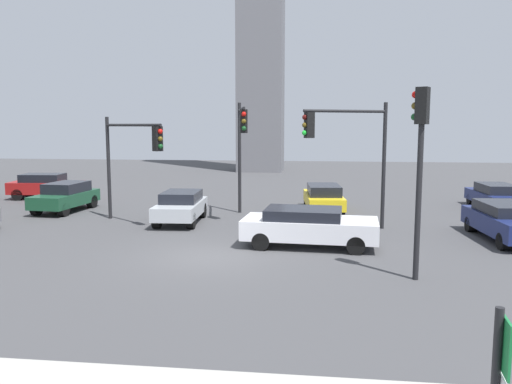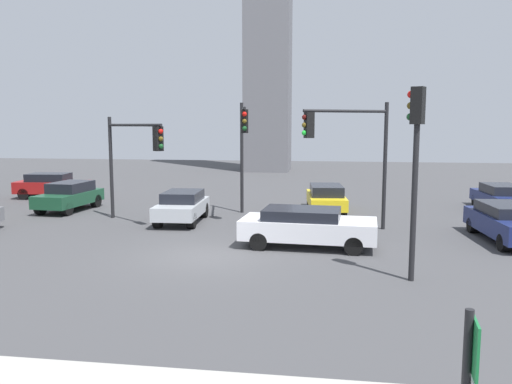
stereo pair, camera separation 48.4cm
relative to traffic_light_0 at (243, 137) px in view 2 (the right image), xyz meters
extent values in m
plane|color=#424244|center=(-0.05, -7.15, -3.80)|extent=(91.92, 91.92, 0.00)
cube|color=#197238|center=(5.64, -17.84, -1.86)|extent=(0.10, 0.61, 0.62)
cylinder|color=black|center=(-0.33, 1.58, -1.09)|extent=(0.16, 0.16, 5.41)
cylinder|color=black|center=(0.03, -0.15, 1.25)|extent=(0.84, 3.47, 0.12)
cube|color=black|center=(0.34, -1.63, 0.70)|extent=(0.38, 0.38, 1.00)
sphere|color=red|center=(0.38, -1.83, 1.00)|extent=(0.20, 0.20, 0.20)
sphere|color=#594714|center=(0.38, -1.83, 0.70)|extent=(0.20, 0.20, 0.20)
sphere|color=#14471E|center=(0.38, -1.83, 0.40)|extent=(0.20, 0.20, 0.20)
cylinder|color=black|center=(-6.09, -0.77, -1.44)|extent=(0.16, 0.16, 4.71)
cylinder|color=black|center=(-4.42, -2.07, 0.54)|extent=(3.42, 2.70, 0.12)
cube|color=black|center=(-2.95, -3.22, -0.01)|extent=(0.45, 0.45, 1.00)
sphere|color=red|center=(-2.79, -3.34, 0.29)|extent=(0.20, 0.20, 0.20)
sphere|color=#594714|center=(-2.79, -3.34, -0.01)|extent=(0.20, 0.20, 0.20)
sphere|color=#14471E|center=(-2.79, -3.34, -0.31)|extent=(0.20, 0.20, 0.20)
cylinder|color=black|center=(6.24, -1.64, -1.17)|extent=(0.16, 0.16, 5.26)
cylinder|color=black|center=(4.59, -2.50, 1.09)|extent=(3.35, 1.82, 0.12)
cube|color=black|center=(3.16, -3.24, 0.54)|extent=(0.43, 0.43, 1.00)
sphere|color=#4C0F0C|center=(2.98, -3.33, 0.84)|extent=(0.20, 0.20, 0.20)
sphere|color=#594714|center=(2.98, -3.33, 0.54)|extent=(0.20, 0.20, 0.20)
sphere|color=green|center=(2.98, -3.33, 0.24)|extent=(0.20, 0.20, 0.20)
cylinder|color=black|center=(6.32, -8.95, -1.12)|extent=(0.16, 0.16, 5.36)
cube|color=black|center=(6.32, -8.95, 1.06)|extent=(0.43, 0.43, 1.00)
sphere|color=red|center=(6.15, -8.86, 1.36)|extent=(0.20, 0.20, 0.20)
sphere|color=#594714|center=(6.15, -8.86, 1.06)|extent=(0.20, 0.20, 0.20)
sphere|color=#14471E|center=(6.15, -8.86, 0.76)|extent=(0.20, 0.20, 0.20)
cube|color=#ADB2B7|center=(-2.54, -1.41, -3.16)|extent=(1.96, 4.04, 0.58)
cube|color=black|center=(-2.55, -1.22, -2.66)|extent=(1.66, 2.29, 0.49)
cylinder|color=black|center=(-1.75, -2.72, -3.45)|extent=(0.35, 0.70, 0.69)
cylinder|color=black|center=(-3.19, -2.79, -3.45)|extent=(0.35, 0.70, 0.69)
cylinder|color=black|center=(-1.88, -0.03, -3.45)|extent=(0.35, 0.70, 0.69)
cylinder|color=black|center=(-3.33, -0.10, -3.45)|extent=(0.35, 0.70, 0.69)
cube|color=yellow|center=(3.80, 2.52, -3.22)|extent=(2.14, 4.42, 0.57)
cube|color=black|center=(3.82, 2.31, -2.70)|extent=(1.75, 2.53, 0.54)
cylinder|color=black|center=(2.95, 3.90, -3.50)|extent=(0.37, 0.61, 0.58)
cylinder|color=black|center=(4.37, 4.03, -3.50)|extent=(0.37, 0.61, 0.58)
cylinder|color=black|center=(3.23, 1.00, -3.50)|extent=(0.37, 0.61, 0.58)
cylinder|color=black|center=(4.65, 1.14, -3.50)|extent=(0.37, 0.61, 0.58)
cube|color=silver|center=(3.27, -5.28, -3.14)|extent=(4.90, 2.36, 0.69)
cube|color=black|center=(3.04, -5.27, -2.62)|extent=(2.79, 1.98, 0.41)
cylinder|color=black|center=(4.95, -4.55, -3.48)|extent=(0.65, 0.41, 0.63)
cylinder|color=black|center=(4.84, -6.23, -3.48)|extent=(0.65, 0.41, 0.63)
cylinder|color=black|center=(1.71, -4.34, -3.48)|extent=(0.65, 0.41, 0.63)
cylinder|color=black|center=(1.60, -6.01, -3.48)|extent=(0.65, 0.41, 0.63)
cube|color=#19472D|center=(-9.13, 0.83, -3.15)|extent=(2.05, 4.07, 0.61)
cube|color=black|center=(-9.11, 1.03, -2.62)|extent=(1.71, 2.32, 0.54)
cylinder|color=black|center=(-8.51, -0.56, -3.46)|extent=(0.37, 0.69, 0.67)
cylinder|color=black|center=(-9.95, -0.45, -3.46)|extent=(0.37, 0.69, 0.67)
cylinder|color=black|center=(-8.31, 2.11, -3.46)|extent=(0.37, 0.69, 0.67)
cylinder|color=black|center=(-9.74, 2.22, -3.46)|extent=(0.37, 0.69, 0.67)
cube|color=black|center=(10.77, -3.14, -2.62)|extent=(2.06, 2.73, 0.44)
cylinder|color=black|center=(10.03, -5.01, -3.49)|extent=(0.43, 0.64, 0.61)
cylinder|color=black|center=(9.80, -1.86, -3.49)|extent=(0.43, 0.64, 0.61)
cube|color=navy|center=(12.63, 4.28, -3.21)|extent=(1.95, 4.28, 0.59)
cube|color=black|center=(12.64, 4.07, -2.71)|extent=(1.65, 2.43, 0.49)
cylinder|color=black|center=(11.85, 5.67, -3.50)|extent=(0.34, 0.60, 0.59)
cylinder|color=black|center=(13.27, 5.74, -3.50)|extent=(0.34, 0.60, 0.59)
cylinder|color=black|center=(11.99, 2.81, -3.50)|extent=(0.34, 0.60, 0.59)
cube|color=maroon|center=(-12.38, 4.97, -3.12)|extent=(4.27, 2.12, 0.69)
cube|color=black|center=(-12.58, 4.95, -2.57)|extent=(2.45, 1.74, 0.50)
cylinder|color=black|center=(-11.05, 5.81, -3.47)|extent=(0.69, 0.37, 0.66)
cylinder|color=black|center=(-10.91, 4.41, -3.47)|extent=(0.69, 0.37, 0.66)
cylinder|color=black|center=(-13.84, 5.53, -3.47)|extent=(0.69, 0.37, 0.66)
cylinder|color=black|center=(-13.70, 4.13, -3.47)|extent=(0.69, 0.37, 0.66)
camera|label=1|loc=(3.58, -23.61, 0.55)|focal=36.35mm
camera|label=2|loc=(4.05, -23.54, 0.55)|focal=36.35mm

